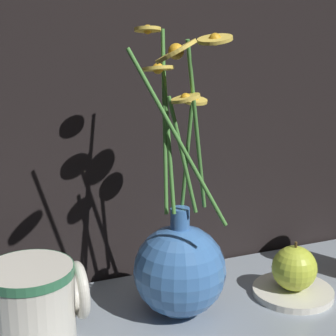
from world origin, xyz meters
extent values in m
plane|color=black|center=(0.00, 0.00, 0.00)|extent=(6.00, 6.00, 0.00)
cube|color=gray|center=(0.00, 0.00, 0.01)|extent=(0.81, 0.29, 0.01)
sphere|color=#3F72B7|center=(0.03, 0.01, 0.08)|extent=(0.13, 0.13, 0.13)
cylinder|color=#3F72B7|center=(0.03, 0.01, 0.14)|extent=(0.03, 0.03, 0.04)
cylinder|color=#4C8E3D|center=(0.04, -0.01, 0.27)|extent=(0.05, 0.03, 0.22)
cylinder|color=#EAC64C|center=(0.06, -0.03, 0.38)|extent=(0.06, 0.06, 0.01)
sphere|color=gold|center=(0.06, -0.03, 0.38)|extent=(0.01, 0.01, 0.01)
cylinder|color=#4C8E3D|center=(0.01, 0.01, 0.26)|extent=(0.01, 0.04, 0.18)
cylinder|color=#EAC64C|center=(0.00, 0.01, 0.35)|extent=(0.04, 0.04, 0.01)
sphere|color=gold|center=(0.00, 0.01, 0.35)|extent=(0.01, 0.01, 0.01)
cylinder|color=#4C8E3D|center=(0.01, 0.02, 0.28)|extent=(0.02, 0.05, 0.23)
cylinder|color=#EAC64C|center=(-0.01, 0.02, 0.39)|extent=(0.04, 0.04, 0.01)
sphere|color=gold|center=(-0.01, 0.02, 0.39)|extent=(0.01, 0.01, 0.01)
cylinder|color=#4C8E3D|center=(0.01, -0.04, 0.27)|extent=(0.11, 0.06, 0.21)
cylinder|color=#EAC64C|center=(-0.02, -0.09, 0.38)|extent=(0.06, 0.06, 0.03)
sphere|color=gold|center=(-0.02, -0.09, 0.38)|extent=(0.02, 0.02, 0.02)
cylinder|color=#4C8E3D|center=(0.03, -0.01, 0.24)|extent=(0.04, 0.01, 0.15)
cylinder|color=#EAC64C|center=(0.02, -0.02, 0.32)|extent=(0.04, 0.04, 0.01)
sphere|color=gold|center=(0.02, -0.02, 0.32)|extent=(0.01, 0.01, 0.01)
cylinder|color=#4C8E3D|center=(0.04, 0.01, 0.24)|extent=(0.01, 0.03, 0.14)
cylinder|color=#EAC64C|center=(0.05, 0.01, 0.31)|extent=(0.04, 0.04, 0.01)
sphere|color=gold|center=(0.05, 0.01, 0.31)|extent=(0.01, 0.01, 0.01)
cylinder|color=beige|center=(-0.17, 0.02, 0.06)|extent=(0.11, 0.11, 0.10)
cylinder|color=#33724C|center=(-0.17, 0.02, 0.11)|extent=(0.11, 0.11, 0.01)
torus|color=beige|center=(-0.11, 0.02, 0.07)|extent=(0.01, 0.07, 0.07)
cylinder|color=silver|center=(0.21, -0.01, 0.02)|extent=(0.12, 0.12, 0.01)
sphere|color=#B7C638|center=(0.21, -0.01, 0.06)|extent=(0.07, 0.07, 0.07)
cylinder|color=#4C3819|center=(0.21, -0.01, 0.09)|extent=(0.00, 0.00, 0.01)
camera|label=1|loc=(-0.25, -0.63, 0.41)|focal=60.00mm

